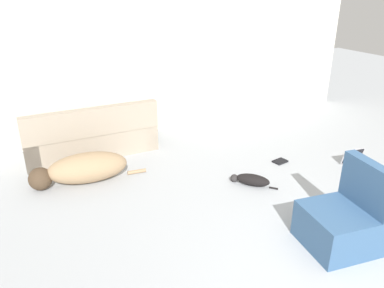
{
  "coord_description": "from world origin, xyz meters",
  "views": [
    {
      "loc": [
        -2.3,
        -1.48,
        2.42
      ],
      "look_at": [
        -0.55,
        2.12,
        0.7
      ],
      "focal_mm": 35.0,
      "sensor_mm": 36.0,
      "label": 1
    }
  ],
  "objects_px": {
    "book_black": "(280,161)",
    "side_chair": "(343,220)",
    "couch": "(91,137)",
    "dog": "(82,169)",
    "cat": "(251,180)",
    "laptop_open": "(355,161)"
  },
  "relations": [
    {
      "from": "laptop_open",
      "to": "side_chair",
      "type": "height_order",
      "value": "side_chair"
    },
    {
      "from": "couch",
      "to": "laptop_open",
      "type": "height_order",
      "value": "couch"
    },
    {
      "from": "cat",
      "to": "side_chair",
      "type": "bearing_deg",
      "value": 142.5
    },
    {
      "from": "cat",
      "to": "side_chair",
      "type": "xyz_separation_m",
      "value": [
        0.12,
        -1.4,
        0.21
      ]
    },
    {
      "from": "laptop_open",
      "to": "book_black",
      "type": "relative_size",
      "value": 1.64
    },
    {
      "from": "book_black",
      "to": "side_chair",
      "type": "height_order",
      "value": "side_chair"
    },
    {
      "from": "couch",
      "to": "dog",
      "type": "relative_size",
      "value": 1.28
    },
    {
      "from": "laptop_open",
      "to": "couch",
      "type": "bearing_deg",
      "value": 155.26
    },
    {
      "from": "laptop_open",
      "to": "side_chair",
      "type": "relative_size",
      "value": 0.42
    },
    {
      "from": "couch",
      "to": "cat",
      "type": "relative_size",
      "value": 3.82
    },
    {
      "from": "side_chair",
      "to": "couch",
      "type": "bearing_deg",
      "value": -144.5
    },
    {
      "from": "dog",
      "to": "side_chair",
      "type": "relative_size",
      "value": 1.74
    },
    {
      "from": "couch",
      "to": "dog",
      "type": "height_order",
      "value": "couch"
    },
    {
      "from": "laptop_open",
      "to": "dog",
      "type": "bearing_deg",
      "value": 169.41
    },
    {
      "from": "cat",
      "to": "side_chair",
      "type": "height_order",
      "value": "side_chair"
    },
    {
      "from": "dog",
      "to": "laptop_open",
      "type": "relative_size",
      "value": 4.11
    },
    {
      "from": "cat",
      "to": "side_chair",
      "type": "relative_size",
      "value": 0.58
    },
    {
      "from": "cat",
      "to": "couch",
      "type": "bearing_deg",
      "value": -2.04
    },
    {
      "from": "couch",
      "to": "laptop_open",
      "type": "xyz_separation_m",
      "value": [
        3.29,
        -2.14,
        -0.18
      ]
    },
    {
      "from": "couch",
      "to": "book_black",
      "type": "bearing_deg",
      "value": 146.63
    },
    {
      "from": "couch",
      "to": "book_black",
      "type": "distance_m",
      "value": 2.89
    },
    {
      "from": "dog",
      "to": "side_chair",
      "type": "distance_m",
      "value": 3.19
    }
  ]
}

